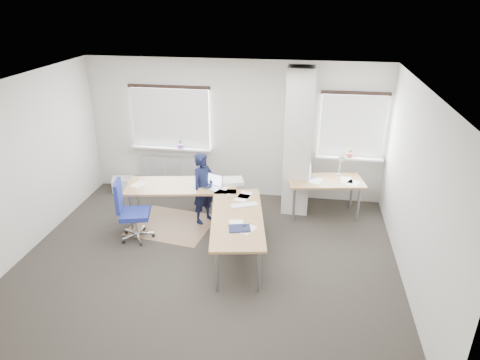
% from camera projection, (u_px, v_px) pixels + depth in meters
% --- Properties ---
extents(ground, '(6.00, 6.00, 0.00)m').
position_uv_depth(ground, '(209.00, 259.00, 6.93)').
color(ground, '#282521').
rests_on(ground, ground).
extents(room_shell, '(6.04, 5.04, 2.82)m').
position_uv_depth(room_shell, '(223.00, 148.00, 6.60)').
color(room_shell, silver).
rests_on(room_shell, ground).
extents(floor_mat, '(1.56, 1.38, 0.01)m').
position_uv_depth(floor_mat, '(172.00, 225.00, 7.91)').
color(floor_mat, '#88684A').
rests_on(floor_mat, ground).
extents(white_crate, '(0.55, 0.46, 0.28)m').
position_uv_depth(white_crate, '(124.00, 184.00, 9.24)').
color(white_crate, white).
rests_on(white_crate, ground).
extents(desk_main, '(2.82, 2.63, 0.96)m').
position_uv_depth(desk_main, '(210.00, 201.00, 7.29)').
color(desk_main, olive).
rests_on(desk_main, ground).
extents(desk_side, '(1.50, 0.93, 1.22)m').
position_uv_depth(desk_side, '(325.00, 182.00, 8.03)').
color(desk_side, olive).
rests_on(desk_side, ground).
extents(task_chair, '(0.61, 0.60, 1.10)m').
position_uv_depth(task_chair, '(134.00, 223.00, 7.38)').
color(task_chair, navy).
rests_on(task_chair, ground).
extents(person, '(0.53, 0.59, 1.35)m').
position_uv_depth(person, '(204.00, 188.00, 7.79)').
color(person, black).
rests_on(person, ground).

